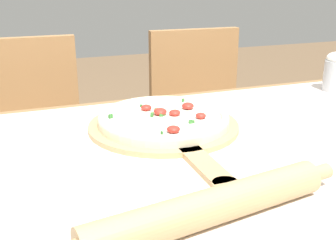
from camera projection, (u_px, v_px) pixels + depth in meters
dining_table at (207, 193)px, 0.94m from camera, size 1.38×0.82×0.75m
towel_cloth at (208, 146)px, 0.90m from camera, size 1.30×0.74×0.00m
pizza_peel at (166, 128)px, 0.98m from camera, size 0.35×0.52×0.01m
pizza at (164, 118)px, 0.99m from camera, size 0.31×0.31×0.04m
rolling_pin at (210, 207)px, 0.61m from camera, size 0.49×0.12×0.05m
chair_left at (32, 145)px, 1.52m from camera, size 0.40×0.40×0.88m
chair_right at (201, 123)px, 1.74m from camera, size 0.41×0.41×0.88m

